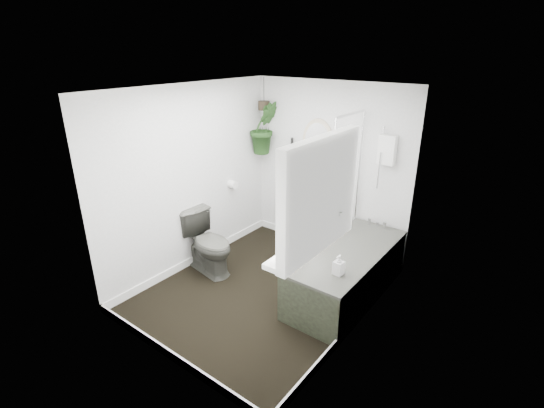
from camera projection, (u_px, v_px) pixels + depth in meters
The scene contains 22 objects.
floor at pixel (264, 291), 4.66m from camera, with size 2.30×2.80×0.02m, color black.
ceiling at pixel (263, 88), 3.80m from camera, with size 2.30×2.80×0.02m, color white.
wall_back at pixel (329, 169), 5.27m from camera, with size 2.30×0.02×2.30m, color silver.
wall_front at pixel (156, 250), 3.18m from camera, with size 2.30×0.02×2.30m, color silver.
wall_left at pixel (190, 179), 4.88m from camera, with size 0.02×2.80×2.30m, color silver.
wall_right at pixel (364, 227), 3.58m from camera, with size 0.02×2.80×2.30m, color silver.
skirting at pixel (264, 286), 4.64m from camera, with size 2.30×2.80×0.10m, color white.
bathtub at pixel (347, 273), 4.47m from camera, with size 0.72×1.72×0.58m, color #3F403A, non-canonical shape.
bath_screen at pixel (346, 174), 4.65m from camera, with size 0.04×0.72×1.40m, color silver, non-canonical shape.
shower_box at pixel (387, 150), 4.62m from camera, with size 0.20×0.10×0.35m, color white.
oval_mirror at pixel (317, 142), 5.21m from camera, with size 0.46×0.03×0.62m, color #C6B599.
wall_sconce at pixel (292, 146), 5.46m from camera, with size 0.04×0.04×0.22m, color black.
toilet_roll_holder at pixel (233, 184), 5.46m from camera, with size 0.11×0.11×0.11m, color white.
window_recess at pixel (320, 196), 2.91m from camera, with size 0.08×1.00×0.90m, color white.
window_sill at pixel (310, 244), 3.11m from camera, with size 0.18×1.00×0.04m, color white.
window_blinds at pixel (315, 195), 2.94m from camera, with size 0.01×0.86×0.76m, color white.
toilet at pixel (208, 242), 4.94m from camera, with size 0.44×0.77×0.78m, color #3F403A.
pedestal_sink at pixel (308, 216), 5.46m from camera, with size 0.58×0.50×0.99m, color #3F403A, non-canonical shape.
sill_plant at pixel (333, 216), 3.26m from camera, with size 0.22×0.19×0.24m, color black.
hanging_plant at pixel (264, 128), 5.52m from camera, with size 0.40×0.33×0.73m, color black.
soap_bottle at pixel (339, 265), 3.87m from camera, with size 0.09×0.10×0.21m, color black.
hanging_pot at pixel (264, 105), 5.41m from camera, with size 0.16×0.16×0.12m, color black.
Camera 1 is at (2.45, -3.09, 2.68)m, focal length 26.00 mm.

